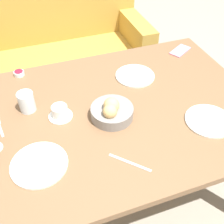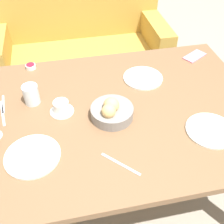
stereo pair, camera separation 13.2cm
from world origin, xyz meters
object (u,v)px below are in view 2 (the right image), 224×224
coffee_cup (61,107)px  cell_phone (195,56)px  plate_near_left (33,156)px  fork_silver (3,113)px  bread_basket (112,110)px  spoon_coffee (3,104)px  plate_near_right (211,130)px  water_tumbler (31,94)px  knife_silver (121,164)px  couch (81,55)px  jam_bowl_berry (31,66)px  plate_far_center (143,78)px

coffee_cup → cell_phone: bearing=21.7°
plate_near_left → fork_silver: 0.33m
bread_basket → spoon_coffee: (-0.51, 0.20, -0.04)m
plate_near_right → water_tumbler: water_tumbler is taller
fork_silver → knife_silver: 0.64m
bread_basket → spoon_coffee: size_ratio=1.43×
couch → jam_bowl_berry: 0.91m
bread_basket → spoon_coffee: bread_basket is taller
spoon_coffee → cell_phone: 1.15m
plate_far_center → knife_silver: plate_far_center is taller
water_tumbler → coffee_cup: size_ratio=0.87×
bread_basket → knife_silver: (-0.02, -0.28, -0.04)m
bread_basket → plate_near_right: size_ratio=0.90×
plate_far_center → plate_near_right: bearing=-67.4°
plate_far_center → jam_bowl_berry: size_ratio=3.81×
plate_far_center → fork_silver: size_ratio=1.17×
water_tumbler → knife_silver: 0.58m
fork_silver → water_tumbler: bearing=20.1°
coffee_cup → fork_silver: size_ratio=0.62×
plate_near_right → plate_far_center: size_ratio=1.02×
coffee_cup → jam_bowl_berry: size_ratio=2.01×
couch → spoon_coffee: couch is taller
couch → cell_phone: (0.64, -0.81, 0.40)m
couch → fork_silver: bearing=-114.1°
plate_near_right → coffee_cup: bearing=157.6°
plate_near_left → spoon_coffee: plate_near_left is taller
cell_phone → plate_far_center: bearing=-157.7°
plate_near_left → plate_near_right: 0.79m
fork_silver → spoon_coffee: (-0.00, 0.07, 0.00)m
couch → spoon_coffee: bearing=-115.6°
fork_silver → plate_far_center: bearing=10.0°
plate_near_right → knife_silver: 0.45m
plate_near_left → cell_phone: 1.14m
couch → cell_phone: size_ratio=8.49×
water_tumbler → spoon_coffee: bearing=174.5°
plate_far_center → fork_silver: 0.76m
plate_near_left → cell_phone: (0.98, 0.59, -0.00)m
knife_silver → cell_phone: size_ratio=0.85×
bread_basket → plate_near_right: (0.42, -0.18, -0.04)m
bread_basket → knife_silver: bearing=-94.3°
coffee_cup → plate_far_center: bearing=21.3°
bread_basket → water_tumbler: 0.41m
plate_near_right → plate_far_center: same height
knife_silver → plate_near_right: bearing=12.3°
jam_bowl_berry → knife_silver: jam_bowl_berry is taller
couch → plate_far_center: couch is taller
plate_far_center → jam_bowl_berry: 0.66m
couch → plate_near_right: bearing=-72.5°
couch → plate_near_left: couch is taller
knife_silver → spoon_coffee: bearing=135.8°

